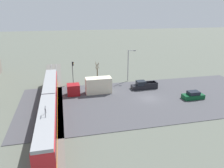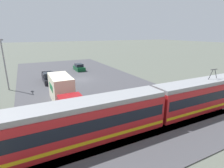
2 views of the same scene
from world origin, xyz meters
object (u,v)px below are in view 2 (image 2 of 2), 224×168
at_px(light_rail_tram, 157,105).
at_px(box_truck, 63,92).
at_px(pickup_truck, 49,78).
at_px(street_lamp_near_crossing, 4,61).
at_px(sedan_car_0, 79,68).

distance_m(light_rail_tram, box_truck, 11.32).
height_order(box_truck, pickup_truck, box_truck).
distance_m(box_truck, street_lamp_near_crossing, 12.31).
height_order(light_rail_tram, street_lamp_near_crossing, street_lamp_near_crossing).
bearing_deg(box_truck, street_lamp_near_crossing, -56.85).
bearing_deg(pickup_truck, sedan_car_0, -136.38).
relative_size(light_rail_tram, sedan_car_0, 7.59).
distance_m(light_rail_tram, street_lamp_near_crossing, 23.39).
relative_size(box_truck, sedan_car_0, 2.19).
bearing_deg(sedan_car_0, light_rail_tram, 89.63).
distance_m(box_truck, pickup_truck, 11.70).
xyz_separation_m(box_truck, pickup_truck, (0.26, -11.67, -0.85)).
distance_m(box_truck, sedan_car_0, 20.60).
bearing_deg(box_truck, light_rail_tram, 130.81).
relative_size(box_truck, pickup_truck, 1.59).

